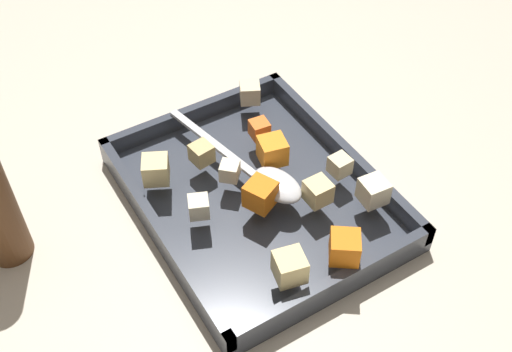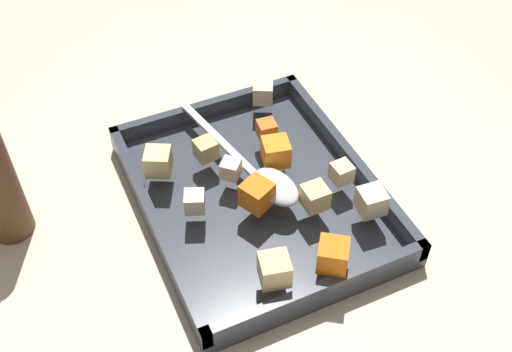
{
  "view_description": "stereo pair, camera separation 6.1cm",
  "coord_description": "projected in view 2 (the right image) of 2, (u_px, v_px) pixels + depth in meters",
  "views": [
    {
      "loc": [
        -0.47,
        0.26,
        0.61
      ],
      "look_at": [
        -0.01,
        -0.01,
        0.05
      ],
      "focal_mm": 44.89,
      "sensor_mm": 36.0,
      "label": 1
    },
    {
      "loc": [
        -0.49,
        0.21,
        0.61
      ],
      "look_at": [
        -0.01,
        -0.01,
        0.05
      ],
      "focal_mm": 44.89,
      "sensor_mm": 36.0,
      "label": 2
    }
  ],
  "objects": [
    {
      "name": "baking_dish",
      "position": [
        256.0,
        197.0,
        0.8
      ],
      "size": [
        0.34,
        0.28,
        0.04
      ],
      "color": "#333842",
      "rests_on": "ground_plane"
    },
    {
      "name": "carrot_chunk_heap_side",
      "position": [
        267.0,
        130.0,
        0.83
      ],
      "size": [
        0.03,
        0.03,
        0.02
      ],
      "primitive_type": "cube",
      "rotation": [
        0.0,
        0.0,
        6.18
      ],
      "color": "orange",
      "rests_on": "baking_dish"
    },
    {
      "name": "carrot_chunk_back_center",
      "position": [
        276.0,
        152.0,
        0.8
      ],
      "size": [
        0.04,
        0.04,
        0.03
      ],
      "primitive_type": "cube",
      "rotation": [
        0.0,
        0.0,
        4.49
      ],
      "color": "orange",
      "rests_on": "baking_dish"
    },
    {
      "name": "potato_chunk_near_spoon",
      "position": [
        315.0,
        197.0,
        0.75
      ],
      "size": [
        0.03,
        0.03,
        0.03
      ],
      "primitive_type": "cube",
      "rotation": [
        0.0,
        0.0,
        4.72
      ],
      "color": "#E0CC89",
      "rests_on": "baking_dish"
    },
    {
      "name": "potato_chunk_near_left",
      "position": [
        342.0,
        172.0,
        0.78
      ],
      "size": [
        0.02,
        0.02,
        0.02
      ],
      "primitive_type": "cube",
      "rotation": [
        0.0,
        0.0,
        1.63
      ],
      "color": "beige",
      "rests_on": "baking_dish"
    },
    {
      "name": "potato_chunk_rim_edge",
      "position": [
        206.0,
        149.0,
        0.8
      ],
      "size": [
        0.03,
        0.03,
        0.03
      ],
      "primitive_type": "cube",
      "rotation": [
        0.0,
        0.0,
        0.14
      ],
      "color": "tan",
      "rests_on": "baking_dish"
    },
    {
      "name": "carrot_chunk_under_handle",
      "position": [
        333.0,
        255.0,
        0.69
      ],
      "size": [
        0.05,
        0.05,
        0.03
      ],
      "primitive_type": "cube",
      "rotation": [
        0.0,
        0.0,
        0.95
      ],
      "color": "orange",
      "rests_on": "baking_dish"
    },
    {
      "name": "carrot_chunk_far_right",
      "position": [
        259.0,
        194.0,
        0.75
      ],
      "size": [
        0.04,
        0.04,
        0.03
      ],
      "primitive_type": "cube",
      "rotation": [
        0.0,
        0.0,
        2.02
      ],
      "color": "orange",
      "rests_on": "baking_dish"
    },
    {
      "name": "potato_chunk_front_center",
      "position": [
        263.0,
        93.0,
        0.88
      ],
      "size": [
        0.04,
        0.04,
        0.03
      ],
      "primitive_type": "cube",
      "rotation": [
        0.0,
        0.0,
        1.11
      ],
      "color": "beige",
      "rests_on": "baking_dish"
    },
    {
      "name": "potato_chunk_corner_ne",
      "position": [
        231.0,
        169.0,
        0.78
      ],
      "size": [
        0.03,
        0.03,
        0.02
      ],
      "primitive_type": "cube",
      "rotation": [
        0.0,
        0.0,
        3.96
      ],
      "color": "beige",
      "rests_on": "baking_dish"
    },
    {
      "name": "potato_chunk_heap_top",
      "position": [
        275.0,
        269.0,
        0.67
      ],
      "size": [
        0.04,
        0.04,
        0.03
      ],
      "primitive_type": "cube",
      "rotation": [
        0.0,
        0.0,
        1.35
      ],
      "color": "#E0CC89",
      "rests_on": "baking_dish"
    },
    {
      "name": "potato_chunk_center",
      "position": [
        158.0,
        161.0,
        0.79
      ],
      "size": [
        0.04,
        0.04,
        0.03
      ],
      "primitive_type": "cube",
      "rotation": [
        0.0,
        0.0,
        1.1
      ],
      "color": "#E0CC89",
      "rests_on": "baking_dish"
    },
    {
      "name": "serving_spoon",
      "position": [
        269.0,
        180.0,
        0.77
      ],
      "size": [
        0.23,
        0.07,
        0.02
      ],
      "rotation": [
        0.0,
        0.0,
        0.21
      ],
      "color": "silver",
      "rests_on": "baking_dish"
    },
    {
      "name": "potato_chunk_mid_right",
      "position": [
        195.0,
        202.0,
        0.75
      ],
      "size": [
        0.03,
        0.03,
        0.02
      ],
      "primitive_type": "cube",
      "rotation": [
        0.0,
        0.0,
        2.75
      ],
      "color": "beige",
      "rests_on": "baking_dish"
    },
    {
      "name": "potato_chunk_corner_nw",
      "position": [
        371.0,
        201.0,
        0.74
      ],
      "size": [
        0.03,
        0.03,
        0.03
      ],
      "primitive_type": "cube",
      "rotation": [
        0.0,
        0.0,
        1.49
      ],
      "color": "beige",
      "rests_on": "baking_dish"
    },
    {
      "name": "ground_plane",
      "position": [
        243.0,
        201.0,
        0.81
      ],
      "size": [
        4.0,
        4.0,
        0.0
      ],
      "primitive_type": "plane",
      "color": "#BCB29E"
    }
  ]
}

